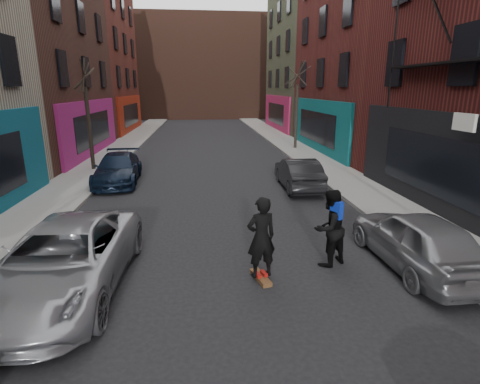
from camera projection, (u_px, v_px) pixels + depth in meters
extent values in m
cube|color=gray|center=(132.00, 140.00, 31.29)|extent=(2.50, 84.00, 0.13)
cube|color=gray|center=(279.00, 138.00, 32.56)|extent=(2.50, 84.00, 0.13)
cube|color=#47281E|center=(202.00, 69.00, 54.98)|extent=(40.00, 10.00, 14.00)
imported|color=#9C9DA4|center=(64.00, 260.00, 7.92)|extent=(2.64, 5.37, 1.47)
imported|color=black|center=(118.00, 169.00, 17.18)|extent=(2.13, 4.69, 1.33)
imported|color=gray|center=(417.00, 239.00, 9.03)|extent=(1.81, 4.24, 1.43)
imported|color=black|center=(298.00, 173.00, 16.26)|extent=(1.49, 4.06, 1.33)
cube|color=brown|center=(261.00, 277.00, 8.58)|extent=(0.42, 0.83, 0.10)
imported|color=black|center=(261.00, 237.00, 8.31)|extent=(0.78, 0.61, 1.88)
imported|color=black|center=(329.00, 228.00, 9.09)|extent=(1.17, 1.09, 1.92)
cube|color=#0D2BBA|center=(337.00, 210.00, 8.81)|extent=(0.27, 0.33, 0.42)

